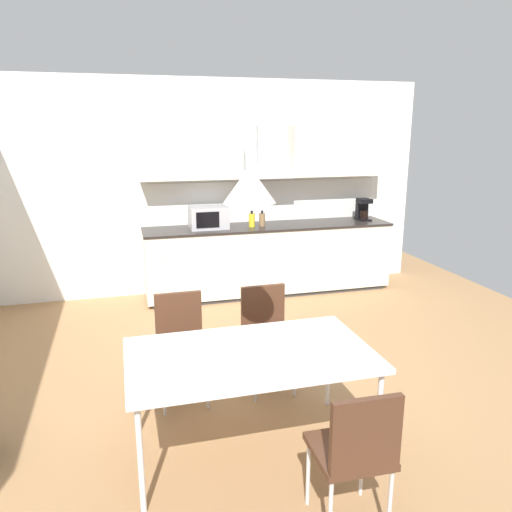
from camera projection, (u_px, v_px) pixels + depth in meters
name	position (u px, v px, depth m)	size (l,w,h in m)	color
ground_plane	(252.00, 384.00, 4.35)	(7.70, 8.16, 0.02)	#9E754C
wall_back	(198.00, 188.00, 6.59)	(6.16, 0.10, 2.79)	white
kitchen_counter	(269.00, 259.00, 6.69)	(3.28, 0.68, 0.92)	#333333
backsplash_tile	(263.00, 201.00, 6.80)	(3.26, 0.02, 0.55)	silver
upper_wall_cabinets	(266.00, 152.00, 6.49)	(3.26, 0.40, 0.67)	silver
microwave	(209.00, 217.00, 6.33)	(0.48, 0.35, 0.28)	#ADADB2
coffee_maker	(363.00, 209.00, 6.91)	(0.18, 0.19, 0.30)	black
bottle_yellow	(252.00, 220.00, 6.44)	(0.08, 0.08, 0.21)	yellow
bottle_brown	(262.00, 219.00, 6.49)	(0.08, 0.08, 0.20)	brown
dining_table	(250.00, 358.00, 3.28)	(1.61, 0.92, 0.73)	white
chair_far_right	(266.00, 327.00, 4.20)	(0.41, 0.41, 0.87)	#4C2D1E
chair_near_right	(356.00, 447.00, 2.63)	(0.41, 0.41, 0.87)	#4C2D1E
chair_far_left	(181.00, 336.00, 4.02)	(0.40, 0.40, 0.87)	#4C2D1E
pendant_lamp	(249.00, 185.00, 3.00)	(0.32, 0.32, 0.22)	silver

